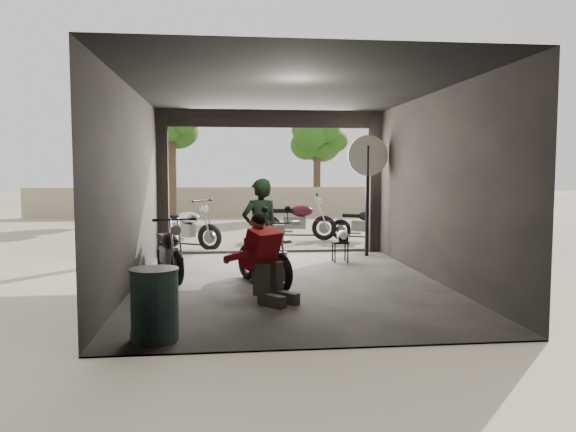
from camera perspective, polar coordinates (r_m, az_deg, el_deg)
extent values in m
plane|color=#7A6D56|center=(9.42, -0.03, -6.87)|extent=(80.00, 80.00, 0.00)
cube|color=#2D2B28|center=(9.42, -0.03, -6.81)|extent=(5.00, 7.00, 0.02)
plane|color=black|center=(9.33, -0.03, 12.78)|extent=(7.00, 7.00, 0.00)
cube|color=black|center=(5.77, 3.85, 1.86)|extent=(5.00, 0.02, 3.20)
cube|color=black|center=(9.29, -15.55, 2.75)|extent=(0.02, 7.00, 3.20)
cube|color=black|center=(9.83, 14.63, 2.86)|extent=(0.02, 7.00, 3.20)
cube|color=black|center=(12.63, -12.59, 3.26)|extent=(0.24, 0.24, 3.20)
cube|color=black|center=(13.01, 8.78, 3.36)|extent=(0.24, 0.24, 3.20)
cube|color=black|center=(12.69, -1.78, 9.80)|extent=(5.00, 0.16, 0.36)
cube|color=#2D2B28|center=(12.85, -1.77, -3.59)|extent=(5.00, 0.25, 0.08)
cube|color=gray|center=(23.23, -3.88, 1.47)|extent=(18.00, 0.30, 1.20)
cylinder|color=#382B1E|center=(21.76, -11.66, 4.32)|extent=(0.30, 0.30, 3.58)
ellipsoid|color=#1E4C14|center=(21.87, -11.76, 10.19)|extent=(2.20, 2.20, 3.14)
cylinder|color=#382B1E|center=(23.49, 2.96, 3.95)|extent=(0.30, 0.30, 3.20)
ellipsoid|color=#1E4C14|center=(23.55, 2.98, 8.83)|extent=(2.20, 2.20, 2.80)
imported|color=black|center=(9.31, -2.84, -1.56)|extent=(0.74, 0.61, 1.75)
cube|color=black|center=(11.48, 5.32, -2.66)|extent=(0.32, 0.32, 0.04)
cylinder|color=black|center=(11.35, 4.79, -3.82)|extent=(0.03, 0.03, 0.42)
cylinder|color=black|center=(11.41, 6.10, -3.79)|extent=(0.03, 0.03, 0.42)
cylinder|color=black|center=(11.61, 4.54, -3.63)|extent=(0.03, 0.03, 0.42)
cylinder|color=black|center=(11.66, 5.82, -3.60)|extent=(0.03, 0.03, 0.42)
ellipsoid|color=white|center=(11.42, 5.57, -2.02)|extent=(0.29, 0.30, 0.23)
cylinder|color=#457474|center=(6.40, -13.39, -8.85)|extent=(0.59, 0.59, 0.80)
cylinder|color=black|center=(12.30, 8.05, 1.48)|extent=(0.08, 0.08, 2.42)
cylinder|color=white|center=(12.26, 8.13, 6.10)|extent=(0.88, 0.03, 0.88)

